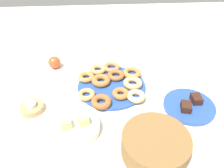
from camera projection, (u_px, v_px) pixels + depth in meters
name	position (u px, v px, depth m)	size (l,w,h in m)	color
ground_plane	(112.00, 87.00, 1.08)	(2.40, 2.40, 0.00)	white
donut_plate	(112.00, 86.00, 1.07)	(0.33, 0.33, 0.01)	#284C9E
donut_0	(116.00, 75.00, 1.11)	(0.09, 0.09, 0.03)	#995B2D
donut_1	(136.00, 96.00, 0.98)	(0.08, 0.08, 0.03)	#EABC84
donut_2	(86.00, 95.00, 0.99)	(0.08, 0.08, 0.02)	tan
donut_3	(86.00, 77.00, 1.10)	(0.08, 0.08, 0.02)	#BC7A3D
donut_4	(101.00, 81.00, 1.07)	(0.09, 0.09, 0.03)	#AD6B33
donut_5	(133.00, 83.00, 1.06)	(0.09, 0.09, 0.03)	tan
donut_6	(121.00, 94.00, 1.00)	(0.08, 0.08, 0.03)	#AD6B33
donut_7	(101.00, 102.00, 0.95)	(0.09, 0.09, 0.03)	#995B2D
donut_8	(112.00, 67.00, 1.17)	(0.09, 0.09, 0.02)	#B27547
donut_9	(132.00, 73.00, 1.12)	(0.09, 0.09, 0.03)	#BC7A3D
donut_10	(98.00, 69.00, 1.15)	(0.08, 0.08, 0.02)	tan
cake_plate	(189.00, 106.00, 0.96)	(0.22, 0.22, 0.02)	#284C9E
brownie_near	(196.00, 99.00, 0.96)	(0.04, 0.05, 0.03)	#381E14
brownie_far	(186.00, 107.00, 0.92)	(0.04, 0.05, 0.03)	#381E14
candle_holder	(32.00, 108.00, 0.94)	(0.10, 0.10, 0.03)	tan
tealight	(31.00, 105.00, 0.93)	(0.05, 0.05, 0.01)	silver
basket	(155.00, 145.00, 0.76)	(0.24, 0.24, 0.08)	brown
fruit_bowl	(76.00, 127.00, 0.85)	(0.19, 0.19, 0.04)	silver
melon_chunk_left	(83.00, 120.00, 0.83)	(0.04, 0.04, 0.04)	#DBD67A
melon_chunk_right	(66.00, 124.00, 0.82)	(0.04, 0.04, 0.04)	#DBD67A
apple	(54.00, 62.00, 1.19)	(0.07, 0.07, 0.07)	#CC4C23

